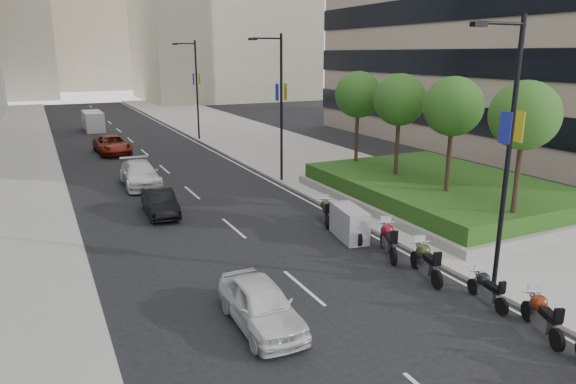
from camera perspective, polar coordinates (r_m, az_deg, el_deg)
ground at (r=15.92m, az=13.69°, el=-14.86°), size 160.00×160.00×0.00m
sidewalk_right at (r=44.97m, az=-1.86°, el=5.17°), size 10.00×100.00×0.15m
lane_edge at (r=43.12m, az=-8.32°, el=4.50°), size 0.12×100.00×0.01m
lane_centre at (r=41.86m, az=-15.11°, el=3.81°), size 0.12×100.00×0.01m
building_cream_centre at (r=131.36m, az=-22.37°, el=18.94°), size 30.00×24.00×38.00m
planter at (r=28.97m, az=16.51°, el=-0.50°), size 10.00×14.00×0.40m
hedge at (r=28.82m, az=16.60°, el=0.65°), size 9.40×13.40×0.80m
tree_0 at (r=22.91m, az=24.80°, el=7.69°), size 2.80×2.80×6.30m
tree_1 at (r=25.61m, az=17.87°, el=8.99°), size 2.80×2.80×6.30m
tree_2 at (r=28.62m, az=12.30°, el=9.94°), size 2.80×2.80×6.30m
tree_3 at (r=31.85m, az=7.80°, el=10.64°), size 2.80×2.80×6.30m
lamp_post_0 at (r=17.73m, az=23.08°, el=4.90°), size 2.34×0.45×9.00m
lamp_post_1 at (r=31.48m, az=-1.01°, el=10.06°), size 2.34×0.45×9.00m
lamp_post_2 at (r=48.35m, az=-10.28°, el=11.60°), size 2.34×0.45×9.00m
motorcycle_1 at (r=16.78m, az=26.38°, el=-12.17°), size 1.07×2.10×1.11m
motorcycle_2 at (r=17.99m, az=21.23°, el=-9.97°), size 0.66×1.98×0.99m
motorcycle_3 at (r=19.24m, az=15.05°, el=-7.41°), size 0.92×2.35×1.19m
motorcycle_4 at (r=20.95m, az=11.09°, el=-5.23°), size 1.19×2.31×1.23m
motorcycle_5 at (r=22.50m, az=6.80°, el=-3.48°), size 1.32×2.45×1.41m
motorcycle_6 at (r=24.51m, az=4.21°, el=-2.15°), size 1.06×2.04×1.09m
car_a at (r=15.51m, az=-3.03°, el=-12.35°), size 1.71×4.10×1.39m
car_b at (r=26.50m, az=-14.05°, el=-1.09°), size 1.55×4.00×1.30m
car_c at (r=32.59m, az=-16.14°, el=1.92°), size 2.19×5.11×1.47m
car_d at (r=43.97m, az=-18.94°, el=4.99°), size 2.66×5.32×1.45m
delivery_van at (r=57.84m, az=-20.81°, el=7.29°), size 1.83×4.74×1.98m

